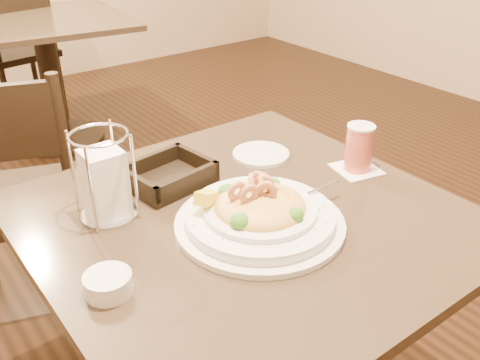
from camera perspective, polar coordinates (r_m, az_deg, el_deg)
main_table at (r=1.33m, az=0.53°, el=-12.18°), size 0.90×0.90×0.74m
background_table at (r=3.32m, az=-19.84°, el=11.96°), size 1.01×1.01×0.74m
dining_chair_near at (r=1.88m, az=-22.82°, el=-1.59°), size 0.54×0.54×0.93m
dining_chair_far at (r=3.69m, az=-22.64°, el=12.95°), size 0.48×0.48×0.93m
pasta_bowl at (r=1.14m, az=2.08°, el=-3.51°), size 0.41×0.37×0.12m
drink_glass at (r=1.39m, az=12.57°, el=3.33°), size 0.13×0.13×0.12m
bread_basket at (r=1.32m, az=-7.62°, el=0.38°), size 0.21×0.18×0.05m
napkin_caddy at (r=1.18m, az=-14.23°, el=-0.16°), size 0.13×0.13×0.20m
side_plate at (r=1.45m, az=2.24°, el=2.77°), size 0.18×0.18×0.01m
butter_ramekin at (r=1.00m, az=-13.88°, el=-10.71°), size 0.11×0.11×0.04m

